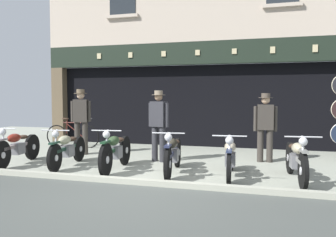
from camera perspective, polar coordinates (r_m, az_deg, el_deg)
ground at (r=5.68m, az=-8.17°, el=-13.25°), size 22.47×22.00×0.18m
shop_facade at (r=13.11m, az=6.50°, el=4.28°), size 10.77×4.42×6.69m
motorcycle_far_left at (r=9.15m, az=-22.86°, el=-4.13°), size 0.62×1.94×0.91m
motorcycle_left at (r=8.52m, az=-15.75°, el=-4.62°), size 0.62×1.92×0.90m
motorcycle_center_left at (r=7.85m, az=-8.33°, el=-5.03°), size 0.62×1.98×0.93m
motorcycle_center at (r=7.43m, az=0.81°, el=-5.53°), size 0.62×2.09×0.92m
motorcycle_center_right at (r=7.22m, az=9.90°, el=-5.98°), size 0.62×1.92×0.89m
motorcycle_right at (r=7.21m, az=19.77°, el=-6.03°), size 0.62×1.99×0.92m
salesman_left at (r=10.11m, az=-13.71°, el=0.06°), size 0.55×0.35×1.80m
shopkeeper_center at (r=8.75m, az=-1.50°, el=-0.61°), size 0.55×0.33×1.74m
salesman_right at (r=9.00m, az=15.24°, el=-0.87°), size 0.56×0.34×1.68m
advert_board_near at (r=11.98m, az=-2.67°, el=4.40°), size 0.69×0.03×1.09m
leaning_bicycle at (r=11.68m, az=-15.01°, el=-2.59°), size 1.81×0.50×0.95m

